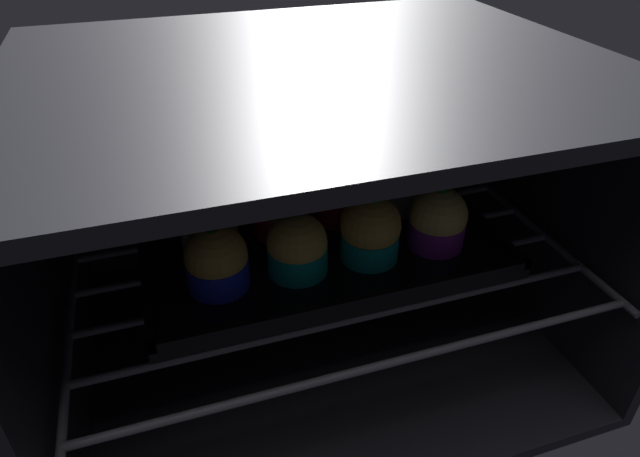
{
  "coord_description": "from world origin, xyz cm",
  "views": [
    {
      "loc": [
        -15.98,
        -27.82,
        51.25
      ],
      "look_at": [
        0.0,
        20.94,
        17.04
      ],
      "focal_mm": 30.8,
      "sensor_mm": 36.0,
      "label": 1
    }
  ],
  "objects_px": {
    "muffin_row1_col2": "(339,193)",
    "muffin_row1_col3": "(404,183)",
    "muffin_row1_col0": "(208,218)",
    "baking_tray": "(320,246)",
    "muffin_row0_col3": "(437,220)",
    "muffin_row1_col1": "(279,204)",
    "muffin_row0_col2": "(370,231)",
    "muffin_row0_col0": "(217,260)",
    "muffin_row0_col1": "(297,248)"
  },
  "relations": [
    {
      "from": "muffin_row1_col2",
      "to": "muffin_row1_col3",
      "type": "distance_m",
      "value": 0.09
    },
    {
      "from": "muffin_row1_col0",
      "to": "muffin_row1_col3",
      "type": "distance_m",
      "value": 0.24
    },
    {
      "from": "muffin_row1_col2",
      "to": "baking_tray",
      "type": "bearing_deg",
      "value": -131.4
    },
    {
      "from": "muffin_row0_col3",
      "to": "muffin_row1_col1",
      "type": "height_order",
      "value": "muffin_row1_col1"
    },
    {
      "from": "muffin_row0_col3",
      "to": "muffin_row1_col0",
      "type": "height_order",
      "value": "muffin_row0_col3"
    },
    {
      "from": "muffin_row0_col2",
      "to": "muffin_row1_col3",
      "type": "bearing_deg",
      "value": 46.9
    },
    {
      "from": "muffin_row0_col3",
      "to": "muffin_row1_col3",
      "type": "height_order",
      "value": "muffin_row0_col3"
    },
    {
      "from": "baking_tray",
      "to": "muffin_row0_col0",
      "type": "height_order",
      "value": "muffin_row0_col0"
    },
    {
      "from": "muffin_row0_col1",
      "to": "muffin_row1_col3",
      "type": "height_order",
      "value": "muffin_row1_col3"
    },
    {
      "from": "muffin_row1_col1",
      "to": "muffin_row1_col2",
      "type": "relative_size",
      "value": 1.01
    },
    {
      "from": "muffin_row0_col3",
      "to": "muffin_row1_col2",
      "type": "relative_size",
      "value": 0.96
    },
    {
      "from": "baking_tray",
      "to": "muffin_row1_col3",
      "type": "height_order",
      "value": "muffin_row1_col3"
    },
    {
      "from": "muffin_row0_col0",
      "to": "muffin_row1_col2",
      "type": "distance_m",
      "value": 0.18
    },
    {
      "from": "muffin_row0_col1",
      "to": "muffin_row0_col2",
      "type": "xyz_separation_m",
      "value": [
        0.08,
        -0.0,
        0.0
      ]
    },
    {
      "from": "muffin_row0_col0",
      "to": "muffin_row0_col2",
      "type": "bearing_deg",
      "value": -1.05
    },
    {
      "from": "muffin_row0_col2",
      "to": "muffin_row1_col2",
      "type": "xyz_separation_m",
      "value": [
        -0.0,
        0.09,
        0.0
      ]
    },
    {
      "from": "baking_tray",
      "to": "muffin_row1_col1",
      "type": "height_order",
      "value": "muffin_row1_col1"
    },
    {
      "from": "muffin_row0_col1",
      "to": "muffin_row0_col2",
      "type": "relative_size",
      "value": 0.88
    },
    {
      "from": "baking_tray",
      "to": "muffin_row1_col2",
      "type": "bearing_deg",
      "value": 48.6
    },
    {
      "from": "muffin_row1_col3",
      "to": "baking_tray",
      "type": "bearing_deg",
      "value": -160.48
    },
    {
      "from": "muffin_row0_col1",
      "to": "muffin_row1_col0",
      "type": "bearing_deg",
      "value": 135.26
    },
    {
      "from": "muffin_row0_col2",
      "to": "muffin_row1_col1",
      "type": "relative_size",
      "value": 0.98
    },
    {
      "from": "muffin_row0_col1",
      "to": "muffin_row1_col2",
      "type": "relative_size",
      "value": 0.86
    },
    {
      "from": "muffin_row0_col0",
      "to": "muffin_row1_col2",
      "type": "relative_size",
      "value": 0.9
    },
    {
      "from": "muffin_row1_col0",
      "to": "muffin_row1_col1",
      "type": "xyz_separation_m",
      "value": [
        0.08,
        0.0,
        0.0
      ]
    },
    {
      "from": "baking_tray",
      "to": "muffin_row1_col0",
      "type": "bearing_deg",
      "value": 162.47
    },
    {
      "from": "muffin_row1_col1",
      "to": "baking_tray",
      "type": "bearing_deg",
      "value": -45.61
    },
    {
      "from": "baking_tray",
      "to": "muffin_row1_col2",
      "type": "relative_size",
      "value": 5.09
    },
    {
      "from": "muffin_row0_col0",
      "to": "muffin_row1_col0",
      "type": "xyz_separation_m",
      "value": [
        0.0,
        0.08,
        0.0
      ]
    },
    {
      "from": "muffin_row0_col2",
      "to": "muffin_row1_col3",
      "type": "distance_m",
      "value": 0.12
    },
    {
      "from": "muffin_row1_col1",
      "to": "muffin_row1_col3",
      "type": "height_order",
      "value": "muffin_row1_col1"
    },
    {
      "from": "muffin_row0_col3",
      "to": "muffin_row1_col2",
      "type": "xyz_separation_m",
      "value": [
        -0.08,
        0.09,
        0.0
      ]
    },
    {
      "from": "muffin_row0_col1",
      "to": "muffin_row0_col2",
      "type": "distance_m",
      "value": 0.08
    },
    {
      "from": "muffin_row1_col1",
      "to": "muffin_row1_col2",
      "type": "height_order",
      "value": "same"
    },
    {
      "from": "muffin_row0_col2",
      "to": "muffin_row1_col0",
      "type": "distance_m",
      "value": 0.18
    },
    {
      "from": "baking_tray",
      "to": "muffin_row1_col2",
      "type": "height_order",
      "value": "muffin_row1_col2"
    },
    {
      "from": "muffin_row1_col2",
      "to": "muffin_row0_col1",
      "type": "bearing_deg",
      "value": -131.98
    },
    {
      "from": "muffin_row1_col1",
      "to": "muffin_row1_col3",
      "type": "bearing_deg",
      "value": 2.1
    },
    {
      "from": "muffin_row0_col0",
      "to": "muffin_row1_col2",
      "type": "bearing_deg",
      "value": 27.52
    },
    {
      "from": "muffin_row1_col0",
      "to": "muffin_row0_col0",
      "type": "bearing_deg",
      "value": -92.26
    },
    {
      "from": "muffin_row0_col3",
      "to": "muffin_row1_col0",
      "type": "relative_size",
      "value": 1.01
    },
    {
      "from": "muffin_row1_col0",
      "to": "baking_tray",
      "type": "bearing_deg",
      "value": -17.53
    },
    {
      "from": "muffin_row0_col3",
      "to": "muffin_row1_col3",
      "type": "relative_size",
      "value": 1.04
    },
    {
      "from": "muffin_row1_col1",
      "to": "muffin_row1_col2",
      "type": "xyz_separation_m",
      "value": [
        0.08,
        0.01,
        -0.0
      ]
    },
    {
      "from": "muffin_row0_col1",
      "to": "muffin_row0_col3",
      "type": "height_order",
      "value": "muffin_row0_col3"
    },
    {
      "from": "muffin_row0_col2",
      "to": "muffin_row0_col0",
      "type": "bearing_deg",
      "value": 178.95
    },
    {
      "from": "muffin_row0_col2",
      "to": "muffin_row1_col2",
      "type": "bearing_deg",
      "value": 92.84
    },
    {
      "from": "muffin_row0_col0",
      "to": "baking_tray",
      "type": "bearing_deg",
      "value": 18.21
    },
    {
      "from": "muffin_row1_col0",
      "to": "muffin_row1_col2",
      "type": "bearing_deg",
      "value": 2.09
    },
    {
      "from": "muffin_row0_col1",
      "to": "muffin_row0_col3",
      "type": "bearing_deg",
      "value": -0.6
    }
  ]
}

